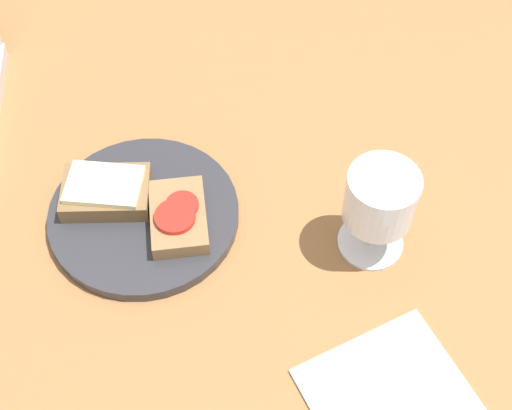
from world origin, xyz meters
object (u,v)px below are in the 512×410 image
at_px(plate, 144,215).
at_px(sandwich_with_tomato, 178,218).
at_px(wine_glass, 380,201).
at_px(napkin, 389,396).
at_px(sandwich_with_cheese, 106,191).

bearing_deg(plate, sandwich_with_tomato, -28.59).
relative_size(wine_glass, napkin, 0.78).
bearing_deg(wine_glass, sandwich_with_tomato, 169.79).
xyz_separation_m(wine_glass, napkin, (-0.02, -0.18, -0.08)).
bearing_deg(sandwich_with_cheese, napkin, -43.22).
relative_size(plate, wine_glass, 1.83).
distance_m(sandwich_with_tomato, napkin, 0.29).
bearing_deg(sandwich_with_cheese, wine_glass, -15.64).
xyz_separation_m(plate, sandwich_with_tomato, (0.04, -0.02, 0.02)).
relative_size(sandwich_with_tomato, napkin, 0.63).
relative_size(sandwich_with_tomato, wine_glass, 0.81).
bearing_deg(sandwich_with_tomato, sandwich_with_cheese, 151.51).
height_order(sandwich_with_tomato, wine_glass, wine_glass).
height_order(sandwich_with_cheese, wine_glass, wine_glass).
distance_m(plate, sandwich_with_tomato, 0.05).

